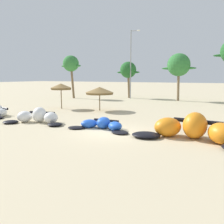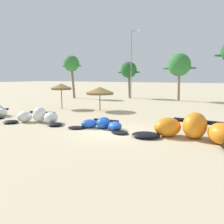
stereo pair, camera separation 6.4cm
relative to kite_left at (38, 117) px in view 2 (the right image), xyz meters
The scene contains 10 objects.
ground_plane 6.56m from the kite_left, ahead, with size 260.00×260.00×0.00m, color beige.
kite_left is the anchor object (origin of this frame).
kite_left_of_center 5.63m from the kite_left, ahead, with size 4.76×2.24×0.80m.
kite_center 11.66m from the kite_left, ahead, with size 6.96×3.55×1.55m.
beach_umbrella_near_van 8.52m from the kite_left, 116.08° to the left, with size 2.36×2.36×2.84m.
beach_umbrella_middle 8.22m from the kite_left, 82.51° to the left, with size 3.02×3.02×2.53m.
palm_leftmost 22.11m from the kite_left, 119.48° to the left, with size 3.97×2.64×7.07m.
palm_left 23.95m from the kite_left, 95.54° to the left, with size 4.10×2.73×6.10m.
palm_left_of_gap 23.87m from the kite_left, 74.46° to the left, with size 5.07×3.38×7.02m.
lamppost_west 23.22m from the kite_left, 93.39° to the left, with size 1.66×0.24×10.95m.
Camera 2 is at (6.96, -13.31, 3.61)m, focal length 37.59 mm.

